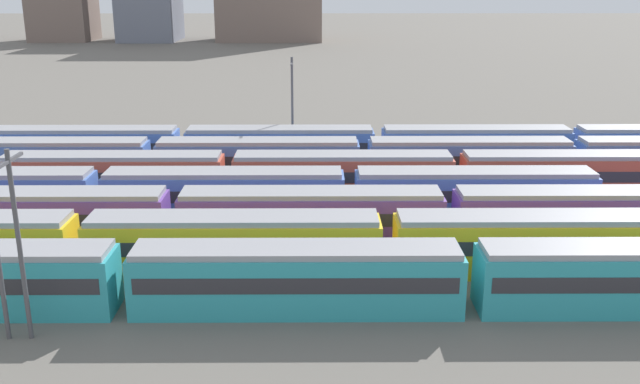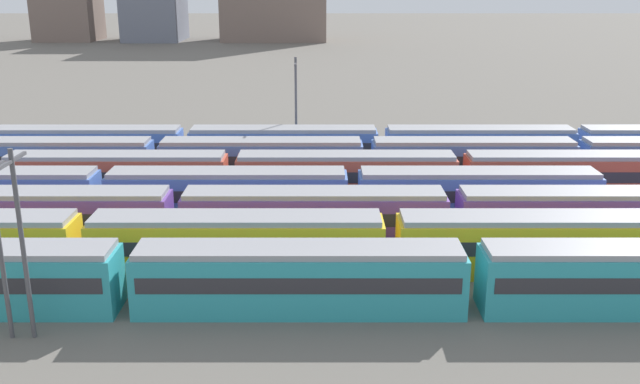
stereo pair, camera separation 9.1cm
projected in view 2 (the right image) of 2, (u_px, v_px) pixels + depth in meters
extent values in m
plane|color=#666059|center=(74.00, 218.00, 54.10)|extent=(600.00, 600.00, 0.00)
cube|color=teal|center=(296.00, 282.00, 38.76)|extent=(18.00, 3.00, 3.40)
cube|color=#2D2D33|center=(296.00, 275.00, 38.64)|extent=(17.20, 3.06, 0.90)
cube|color=#939399|center=(296.00, 250.00, 38.21)|extent=(17.60, 2.70, 0.35)
cube|color=yellow|center=(234.00, 247.00, 43.71)|extent=(18.00, 3.00, 3.40)
cube|color=#2D2D33|center=(234.00, 241.00, 43.60)|extent=(17.20, 3.06, 0.90)
cube|color=#939399|center=(233.00, 218.00, 43.17)|extent=(17.60, 2.70, 0.35)
cube|color=yellow|center=(540.00, 246.00, 43.80)|extent=(18.00, 3.00, 3.40)
cube|color=#2D2D33|center=(541.00, 240.00, 43.68)|extent=(17.20, 3.06, 0.90)
cube|color=#939399|center=(543.00, 218.00, 43.25)|extent=(17.60, 2.70, 0.35)
cube|color=#6B429E|center=(36.00, 219.00, 48.62)|extent=(18.00, 3.00, 3.40)
cube|color=#2D2D33|center=(35.00, 214.00, 48.50)|extent=(17.20, 3.06, 0.90)
cube|color=#939399|center=(32.00, 193.00, 48.07)|extent=(17.60, 2.70, 0.35)
cube|color=#6B429E|center=(311.00, 219.00, 48.71)|extent=(18.00, 3.00, 3.40)
cube|color=#2D2D33|center=(311.00, 213.00, 48.59)|extent=(17.20, 3.06, 0.90)
cube|color=#939399|center=(311.00, 193.00, 48.16)|extent=(17.60, 2.70, 0.35)
cube|color=#6B429E|center=(586.00, 218.00, 48.79)|extent=(18.00, 3.00, 3.40)
cube|color=#2D2D33|center=(586.00, 213.00, 48.67)|extent=(17.20, 3.06, 0.90)
cube|color=#939399|center=(589.00, 192.00, 48.24)|extent=(17.60, 2.70, 0.35)
cube|color=#4C70BC|center=(225.00, 196.00, 53.65)|extent=(18.00, 3.00, 3.40)
cube|color=#2D2D33|center=(225.00, 191.00, 53.53)|extent=(17.20, 3.06, 0.90)
cube|color=#939399|center=(224.00, 173.00, 53.10)|extent=(17.60, 2.70, 0.35)
cube|color=#4C70BC|center=(474.00, 196.00, 53.74)|extent=(18.00, 3.00, 3.40)
cube|color=#2D2D33|center=(475.00, 191.00, 53.62)|extent=(17.20, 3.06, 0.90)
cube|color=#939399|center=(476.00, 172.00, 53.19)|extent=(17.60, 2.70, 0.35)
cube|color=#BC4C38|center=(114.00, 178.00, 58.58)|extent=(18.00, 3.00, 3.40)
cube|color=#2D2D33|center=(114.00, 173.00, 58.46)|extent=(17.20, 3.06, 0.90)
cube|color=#939399|center=(112.00, 156.00, 58.03)|extent=(17.60, 2.70, 0.35)
cube|color=#BC4C38|center=(343.00, 177.00, 58.66)|extent=(18.00, 3.00, 3.40)
cube|color=#2D2D33|center=(343.00, 173.00, 58.54)|extent=(17.20, 3.06, 0.90)
cube|color=#939399|center=(343.00, 155.00, 58.11)|extent=(17.60, 2.70, 0.35)
cube|color=#BC4C38|center=(571.00, 177.00, 58.75)|extent=(18.00, 3.00, 3.40)
cube|color=#2D2D33|center=(571.00, 172.00, 58.63)|extent=(17.20, 3.06, 0.90)
cube|color=#939399|center=(573.00, 155.00, 58.20)|extent=(17.60, 2.70, 0.35)
cube|color=#4C70BC|center=(48.00, 162.00, 63.52)|extent=(18.00, 3.00, 3.40)
cube|color=#2D2D33|center=(47.00, 158.00, 63.40)|extent=(17.20, 3.06, 0.90)
cube|color=#939399|center=(45.00, 142.00, 62.97)|extent=(17.60, 2.70, 0.35)
cube|color=#4C70BC|center=(259.00, 162.00, 63.60)|extent=(18.00, 3.00, 3.40)
cube|color=#2D2D33|center=(258.00, 157.00, 63.48)|extent=(17.20, 3.06, 0.90)
cube|color=#939399|center=(258.00, 141.00, 63.05)|extent=(17.60, 2.70, 0.35)
cube|color=#4C70BC|center=(469.00, 161.00, 63.69)|extent=(18.00, 3.00, 3.40)
cube|color=#2D2D33|center=(469.00, 157.00, 63.57)|extent=(17.20, 3.06, 0.90)
cube|color=#939399|center=(470.00, 141.00, 63.14)|extent=(17.60, 2.70, 0.35)
cube|color=#4C70BC|center=(85.00, 148.00, 68.50)|extent=(18.00, 3.00, 3.40)
cube|color=#2D2D33|center=(84.00, 144.00, 68.38)|extent=(17.20, 3.06, 0.90)
cube|color=#939399|center=(83.00, 129.00, 67.95)|extent=(17.60, 2.70, 0.35)
cube|color=#4C70BC|center=(280.00, 148.00, 68.58)|extent=(18.00, 3.00, 3.40)
cube|color=#2D2D33|center=(280.00, 144.00, 68.46)|extent=(17.20, 3.06, 0.90)
cube|color=#939399|center=(280.00, 129.00, 68.03)|extent=(17.60, 2.70, 0.35)
cube|color=#4C70BC|center=(476.00, 148.00, 68.67)|extent=(18.00, 3.00, 3.40)
cube|color=#2D2D33|center=(476.00, 144.00, 68.55)|extent=(17.20, 3.06, 0.90)
cube|color=#939399|center=(477.00, 129.00, 68.12)|extent=(17.60, 2.70, 0.35)
cylinder|color=#4C4C51|center=(293.00, 108.00, 70.76)|extent=(0.24, 0.24, 10.06)
cube|color=#47474C|center=(292.00, 63.00, 69.46)|extent=(0.16, 3.20, 0.16)
cylinder|color=#4C4C51|center=(19.00, 247.00, 34.82)|extent=(0.24, 0.24, 9.91)
cube|color=#47474C|center=(8.00, 161.00, 33.54)|extent=(0.16, 3.20, 0.16)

